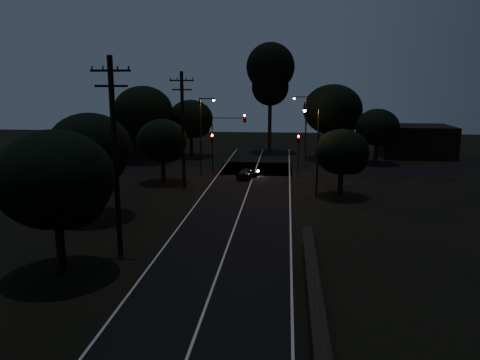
{
  "coord_description": "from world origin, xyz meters",
  "views": [
    {
      "loc": [
        3.37,
        -9.56,
        9.67
      ],
      "look_at": [
        0.0,
        24.0,
        2.5
      ],
      "focal_mm": 35.0,
      "sensor_mm": 36.0,
      "label": 1
    }
  ],
  "objects_px": {
    "tall_pine": "(270,74)",
    "streetlight_b": "(304,126)",
    "utility_pole_far": "(183,128)",
    "signal_right": "(298,147)",
    "signal_mast": "(228,132)",
    "streetlight_c": "(316,145)",
    "utility_pole_mid": "(115,154)",
    "car": "(247,173)",
    "streetlight_a": "(202,131)",
    "signal_left": "(212,145)"
  },
  "relations": [
    {
      "from": "signal_left",
      "to": "signal_right",
      "type": "height_order",
      "value": "same"
    },
    {
      "from": "utility_pole_far",
      "to": "car",
      "type": "bearing_deg",
      "value": 39.62
    },
    {
      "from": "utility_pole_far",
      "to": "tall_pine",
      "type": "height_order",
      "value": "tall_pine"
    },
    {
      "from": "utility_pole_far",
      "to": "streetlight_a",
      "type": "xyz_separation_m",
      "value": [
        0.69,
        6.0,
        -0.85
      ]
    },
    {
      "from": "signal_right",
      "to": "streetlight_b",
      "type": "distance_m",
      "value": 4.45
    },
    {
      "from": "car",
      "to": "signal_right",
      "type": "bearing_deg",
      "value": -128.18
    },
    {
      "from": "signal_left",
      "to": "streetlight_c",
      "type": "bearing_deg",
      "value": -43.76
    },
    {
      "from": "utility_pole_mid",
      "to": "signal_right",
      "type": "bearing_deg",
      "value": 67.01
    },
    {
      "from": "streetlight_b",
      "to": "streetlight_a",
      "type": "bearing_deg",
      "value": -150.52
    },
    {
      "from": "utility_pole_mid",
      "to": "streetlight_a",
      "type": "height_order",
      "value": "utility_pole_mid"
    },
    {
      "from": "tall_pine",
      "to": "streetlight_b",
      "type": "height_order",
      "value": "tall_pine"
    },
    {
      "from": "signal_right",
      "to": "streetlight_a",
      "type": "distance_m",
      "value": 10.26
    },
    {
      "from": "signal_right",
      "to": "car",
      "type": "height_order",
      "value": "signal_right"
    },
    {
      "from": "utility_pole_far",
      "to": "streetlight_b",
      "type": "bearing_deg",
      "value": 46.7
    },
    {
      "from": "car",
      "to": "streetlight_c",
      "type": "bearing_deg",
      "value": 152.08
    },
    {
      "from": "utility_pole_far",
      "to": "tall_pine",
      "type": "relative_size",
      "value": 0.71
    },
    {
      "from": "utility_pole_far",
      "to": "signal_mast",
      "type": "distance_m",
      "value": 8.64
    },
    {
      "from": "signal_right",
      "to": "utility_pole_mid",
      "type": "bearing_deg",
      "value": -112.99
    },
    {
      "from": "utility_pole_far",
      "to": "car",
      "type": "xyz_separation_m",
      "value": [
        5.47,
        4.53,
        -4.94
      ]
    },
    {
      "from": "tall_pine",
      "to": "utility_pole_mid",
      "type": "bearing_deg",
      "value": -99.93
    },
    {
      "from": "utility_pole_far",
      "to": "signal_right",
      "type": "bearing_deg",
      "value": 37.0
    },
    {
      "from": "signal_left",
      "to": "streetlight_c",
      "type": "relative_size",
      "value": 0.55
    },
    {
      "from": "signal_right",
      "to": "streetlight_b",
      "type": "bearing_deg",
      "value": 80.0
    },
    {
      "from": "streetlight_a",
      "to": "car",
      "type": "height_order",
      "value": "streetlight_a"
    },
    {
      "from": "streetlight_a",
      "to": "streetlight_b",
      "type": "xyz_separation_m",
      "value": [
        10.61,
        6.0,
        0.0
      ]
    },
    {
      "from": "tall_pine",
      "to": "streetlight_b",
      "type": "distance_m",
      "value": 13.25
    },
    {
      "from": "signal_left",
      "to": "utility_pole_far",
      "type": "bearing_deg",
      "value": -99.94
    },
    {
      "from": "streetlight_b",
      "to": "car",
      "type": "xyz_separation_m",
      "value": [
        -5.84,
        -7.47,
        -4.09
      ]
    },
    {
      "from": "tall_pine",
      "to": "streetlight_c",
      "type": "bearing_deg",
      "value": -79.07
    },
    {
      "from": "signal_mast",
      "to": "car",
      "type": "xyz_separation_m",
      "value": [
        2.38,
        -3.46,
        -3.8
      ]
    },
    {
      "from": "signal_right",
      "to": "streetlight_a",
      "type": "xyz_separation_m",
      "value": [
        -9.91,
        -1.99,
        1.8
      ]
    },
    {
      "from": "tall_pine",
      "to": "signal_left",
      "type": "xyz_separation_m",
      "value": [
        -5.6,
        -15.01,
        -7.79
      ]
    },
    {
      "from": "car",
      "to": "signal_left",
      "type": "bearing_deg",
      "value": -22.54
    },
    {
      "from": "utility_pole_mid",
      "to": "streetlight_b",
      "type": "bearing_deg",
      "value": 68.7
    },
    {
      "from": "utility_pole_mid",
      "to": "car",
      "type": "distance_m",
      "value": 22.81
    },
    {
      "from": "signal_left",
      "to": "streetlight_b",
      "type": "xyz_separation_m",
      "value": [
        9.91,
        4.01,
        1.8
      ]
    },
    {
      "from": "utility_pole_far",
      "to": "signal_mast",
      "type": "bearing_deg",
      "value": 68.89
    },
    {
      "from": "utility_pole_far",
      "to": "signal_left",
      "type": "distance_m",
      "value": 8.53
    },
    {
      "from": "utility_pole_far",
      "to": "streetlight_c",
      "type": "bearing_deg",
      "value": -9.6
    },
    {
      "from": "utility_pole_mid",
      "to": "utility_pole_far",
      "type": "distance_m",
      "value": 17.0
    },
    {
      "from": "signal_right",
      "to": "car",
      "type": "xyz_separation_m",
      "value": [
        -5.13,
        -3.46,
        -2.29
      ]
    },
    {
      "from": "streetlight_a",
      "to": "streetlight_b",
      "type": "bearing_deg",
      "value": 29.48
    },
    {
      "from": "signal_mast",
      "to": "streetlight_a",
      "type": "xyz_separation_m",
      "value": [
        -2.39,
        -1.99,
        0.3
      ]
    },
    {
      "from": "utility_pole_far",
      "to": "streetlight_c",
      "type": "height_order",
      "value": "utility_pole_far"
    },
    {
      "from": "streetlight_b",
      "to": "streetlight_c",
      "type": "distance_m",
      "value": 14.01
    },
    {
      "from": "signal_mast",
      "to": "car",
      "type": "distance_m",
      "value": 5.66
    },
    {
      "from": "signal_right",
      "to": "streetlight_b",
      "type": "relative_size",
      "value": 0.51
    },
    {
      "from": "signal_right",
      "to": "streetlight_c",
      "type": "bearing_deg",
      "value": -82.98
    },
    {
      "from": "streetlight_c",
      "to": "streetlight_a",
      "type": "bearing_deg",
      "value": 144.31
    },
    {
      "from": "utility_pole_mid",
      "to": "signal_mast",
      "type": "distance_m",
      "value": 25.22
    }
  ]
}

